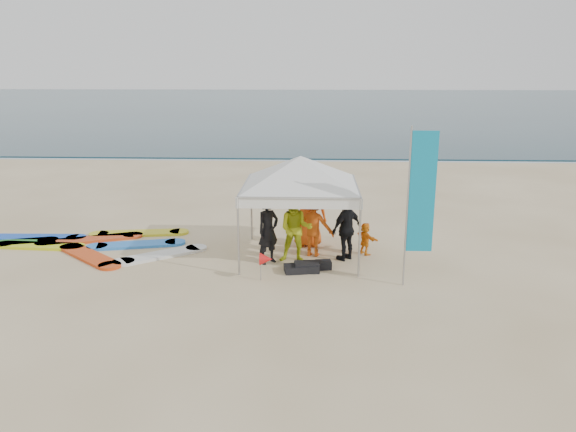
% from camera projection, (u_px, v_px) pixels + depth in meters
% --- Properties ---
extents(ground, '(120.00, 120.00, 0.00)m').
position_uv_depth(ground, '(272.00, 310.00, 10.93)').
color(ground, beige).
rests_on(ground, ground).
extents(ocean, '(160.00, 84.00, 0.08)m').
position_uv_depth(ocean, '(307.00, 104.00, 68.81)').
color(ocean, '#0C2633').
rests_on(ocean, ground).
extents(shoreline_foam, '(160.00, 1.20, 0.01)m').
position_uv_depth(shoreline_foam, '(298.00, 159.00, 28.49)').
color(shoreline_foam, silver).
rests_on(shoreline_foam, ground).
extents(person_black_a, '(0.69, 0.68, 1.60)m').
position_uv_depth(person_black_a, '(268.00, 231.00, 13.35)').
color(person_black_a, black).
rests_on(person_black_a, ground).
extents(person_yellow, '(0.81, 0.64, 1.65)m').
position_uv_depth(person_yellow, '(296.00, 229.00, 13.41)').
color(person_yellow, '#B4C21B').
rests_on(person_yellow, ground).
extents(person_orange_a, '(1.12, 0.78, 1.58)m').
position_uv_depth(person_orange_a, '(314.00, 225.00, 13.89)').
color(person_orange_a, '#CD4D12').
rests_on(person_orange_a, ground).
extents(person_black_b, '(0.93, 0.90, 1.57)m').
position_uv_depth(person_black_b, '(347.00, 229.00, 13.58)').
color(person_black_b, black).
rests_on(person_black_b, ground).
extents(person_orange_b, '(1.00, 0.69, 1.94)m').
position_uv_depth(person_orange_b, '(308.00, 210.00, 14.59)').
color(person_orange_b, '#D04D12').
rests_on(person_orange_b, ground).
extents(person_seated, '(0.62, 0.77, 0.82)m').
position_uv_depth(person_seated, '(365.00, 239.00, 14.06)').
color(person_seated, orange).
rests_on(person_seated, ground).
extents(canopy_tent, '(3.82, 3.82, 2.88)m').
position_uv_depth(canopy_tent, '(301.00, 156.00, 13.37)').
color(canopy_tent, '#A5A5A8').
rests_on(canopy_tent, ground).
extents(feather_flag, '(0.58, 0.04, 3.44)m').
position_uv_depth(feather_flag, '(420.00, 194.00, 11.63)').
color(feather_flag, '#A5A5A8').
rests_on(feather_flag, ground).
extents(marker_pennant, '(0.28, 0.28, 0.64)m').
position_uv_depth(marker_pennant, '(266.00, 259.00, 12.30)').
color(marker_pennant, '#A5A5A8').
rests_on(marker_pennant, ground).
extents(gear_pile, '(1.13, 0.64, 0.22)m').
position_uv_depth(gear_pile, '(307.00, 267.00, 12.95)').
color(gear_pile, black).
rests_on(gear_pile, ground).
extents(surfboard_spread, '(6.18, 3.29, 0.07)m').
position_uv_depth(surfboard_spread, '(87.00, 244.00, 14.88)').
color(surfboard_spread, '#C63F17').
rests_on(surfboard_spread, ground).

